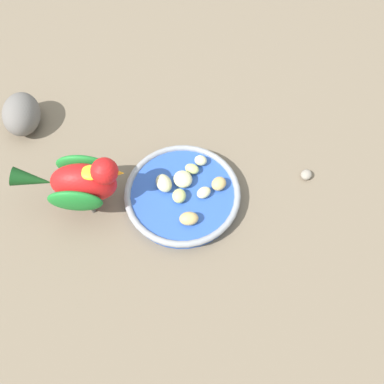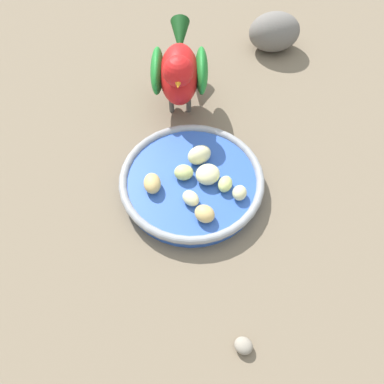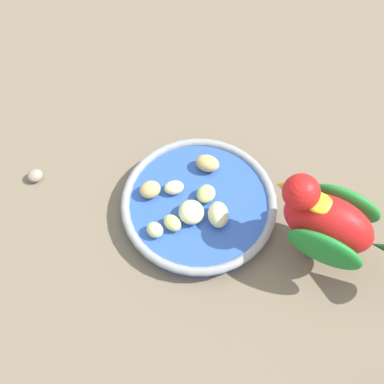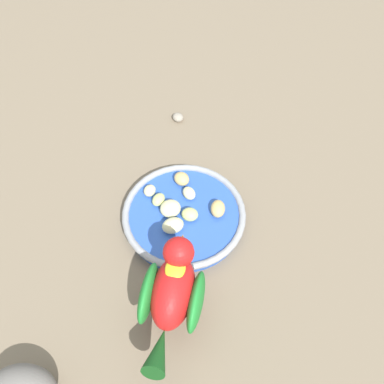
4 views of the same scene
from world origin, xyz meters
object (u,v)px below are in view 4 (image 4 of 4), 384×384
object	(u,v)px
apple_piece_0	(190,214)
apple_piece_5	(170,208)
feeding_bowl	(183,217)
apple_piece_2	(173,225)
apple_piece_6	(189,193)
apple_piece_3	(159,200)
parrot	(172,293)
apple_piece_4	(182,179)
apple_piece_7	(150,191)
apple_piece_1	(218,209)
pebble_0	(178,117)

from	to	relation	value
apple_piece_0	apple_piece_5	distance (m)	0.04
feeding_bowl	apple_piece_5	bearing A→B (deg)	-46.20
apple_piece_2	apple_piece_6	size ratio (longest dim) A/B	1.35
apple_piece_3	parrot	world-z (taller)	parrot
feeding_bowl	apple_piece_3	world-z (taller)	apple_piece_3
feeding_bowl	apple_piece_4	xyz separation A→B (m)	(-0.04, -0.06, 0.02)
feeding_bowl	apple_piece_7	xyz separation A→B (m)	(0.03, -0.07, 0.02)
apple_piece_0	apple_piece_5	size ratio (longest dim) A/B	0.78
parrot	apple_piece_7	bearing A→B (deg)	23.29
apple_piece_2	apple_piece_5	xyz separation A→B (m)	(-0.02, -0.03, -0.00)
apple_piece_1	parrot	size ratio (longest dim) A/B	0.20
apple_piece_1	apple_piece_3	size ratio (longest dim) A/B	1.25
apple_piece_4	apple_piece_7	size ratio (longest dim) A/B	1.23
feeding_bowl	apple_piece_3	bearing A→B (deg)	-62.92
apple_piece_0	apple_piece_4	world-z (taller)	apple_piece_4
apple_piece_0	apple_piece_1	xyz separation A→B (m)	(-0.05, 0.02, 0.00)
apple_piece_5	parrot	distance (m)	0.19
apple_piece_6	apple_piece_2	bearing A→B (deg)	36.05
apple_piece_1	apple_piece_5	xyz separation A→B (m)	(0.07, -0.05, 0.00)
apple_piece_7	parrot	distance (m)	0.23
apple_piece_6	parrot	bearing A→B (deg)	51.49
apple_piece_2	pebble_0	xyz separation A→B (m)	(-0.15, -0.24, -0.03)
apple_piece_1	apple_piece_7	xyz separation A→B (m)	(0.08, -0.10, -0.00)
apple_piece_0	apple_piece_2	xyz separation A→B (m)	(0.04, 0.00, 0.00)
apple_piece_2	apple_piece_3	bearing A→B (deg)	-97.01
apple_piece_0	parrot	xyz separation A→B (m)	(0.11, 0.13, 0.05)
apple_piece_2	pebble_0	distance (m)	0.28
apple_piece_6	apple_piece_7	size ratio (longest dim) A/B	1.16
apple_piece_4	pebble_0	size ratio (longest dim) A/B	1.27
apple_piece_7	pebble_0	distance (m)	0.21
apple_piece_4	pebble_0	distance (m)	0.18
apple_piece_7	apple_piece_2	bearing A→B (deg)	87.40
apple_piece_4	apple_piece_6	world-z (taller)	apple_piece_4
apple_piece_5	apple_piece_7	world-z (taller)	apple_piece_5
apple_piece_0	pebble_0	size ratio (longest dim) A/B	1.24
apple_piece_3	apple_piece_5	world-z (taller)	apple_piece_5
apple_piece_1	apple_piece_5	size ratio (longest dim) A/B	0.93
apple_piece_4	apple_piece_5	world-z (taller)	apple_piece_5
apple_piece_0	pebble_0	world-z (taller)	apple_piece_0
apple_piece_3	apple_piece_6	distance (m)	0.06
apple_piece_0	apple_piece_7	bearing A→B (deg)	-67.56
apple_piece_0	apple_piece_3	xyz separation A→B (m)	(0.03, -0.06, -0.00)
apple_piece_1	apple_piece_5	bearing A→B (deg)	-32.40
apple_piece_1	apple_piece_4	distance (m)	0.09
feeding_bowl	apple_piece_4	size ratio (longest dim) A/B	7.37
apple_piece_2	apple_piece_7	bearing A→B (deg)	-92.60
apple_piece_0	apple_piece_5	xyz separation A→B (m)	(0.02, -0.03, 0.00)
apple_piece_4	apple_piece_1	bearing A→B (deg)	102.17
apple_piece_3	parrot	size ratio (longest dim) A/B	0.16
apple_piece_4	pebble_0	world-z (taller)	apple_piece_4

